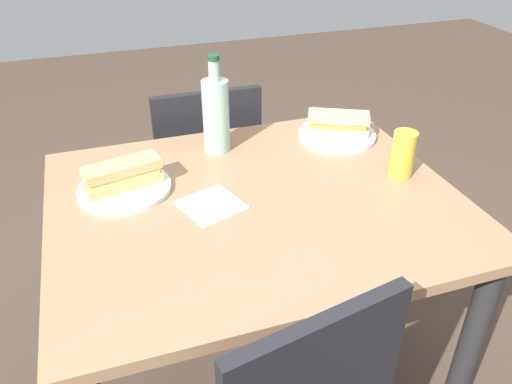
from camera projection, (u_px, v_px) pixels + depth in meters
name	position (u px, v px, depth m)	size (l,w,h in m)	color
ground_plane	(256.00, 384.00, 1.73)	(8.00, 8.00, 0.00)	#47382D
dining_table	(256.00, 235.00, 1.40)	(1.05, 0.86, 0.75)	#997251
chair_far	(205.00, 172.00, 1.98)	(0.41, 0.41, 0.85)	black
plate_near	(125.00, 188.00, 1.36)	(0.25, 0.25, 0.01)	white
baguette_sandwich_near	(123.00, 175.00, 1.34)	(0.21, 0.11, 0.07)	tan
knife_near	(113.00, 176.00, 1.39)	(0.18, 0.01, 0.01)	silver
plate_far	(337.00, 135.00, 1.64)	(0.25, 0.25, 0.01)	white
baguette_sandwich_far	(338.00, 123.00, 1.61)	(0.20, 0.15, 0.07)	#DBB77A
knife_far	(334.00, 124.00, 1.68)	(0.16, 0.10, 0.01)	silver
water_bottle	(216.00, 114.00, 1.51)	(0.08, 0.08, 0.29)	#99C6B7
beer_glass	(403.00, 154.00, 1.40)	(0.06, 0.06, 0.13)	gold
paper_napkin	(211.00, 205.00, 1.30)	(0.14, 0.14, 0.00)	white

